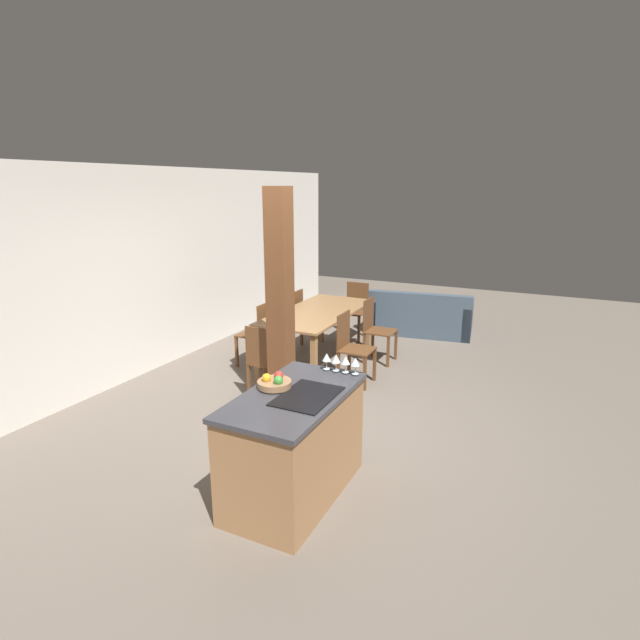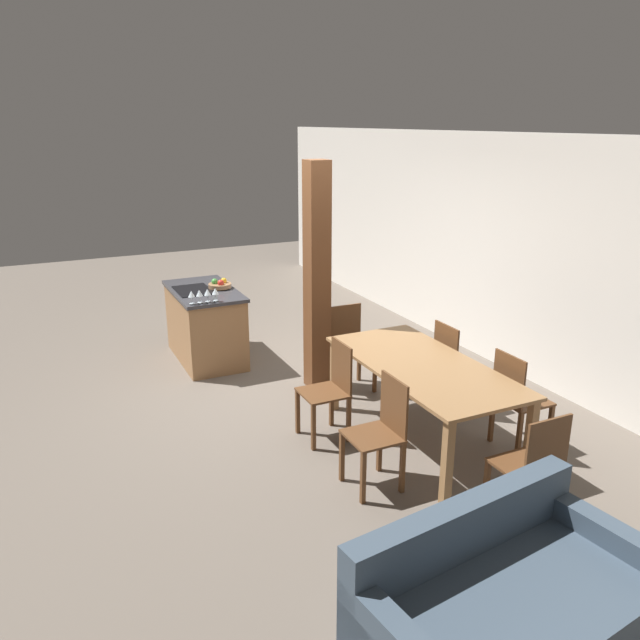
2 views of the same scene
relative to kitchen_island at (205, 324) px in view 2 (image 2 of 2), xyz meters
The scene contains 17 objects.
ground_plane 1.42m from the kitchen_island, 20.46° to the left, with size 16.00×16.00×0.00m, color #665B51.
wall_back 3.53m from the kitchen_island, 68.33° to the left, with size 11.20×0.08×2.70m.
kitchen_island is the anchor object (origin of this frame).
fruit_bowl 0.53m from the kitchen_island, 78.63° to the left, with size 0.27×0.27×0.11m.
wine_glass_near 0.85m from the kitchen_island, 26.20° to the right, with size 0.07×0.07×0.15m.
wine_glass_middle 0.83m from the kitchen_island, 18.61° to the right, with size 0.07×0.07×0.15m.
wine_glass_far 0.81m from the kitchen_island, 10.28° to the right, with size 0.07×0.07×0.15m.
wine_glass_end 0.80m from the kitchen_island, ahead, with size 0.07×0.07×0.15m.
dining_table 3.13m from the kitchen_island, 22.56° to the left, with size 2.01×0.94×0.77m.
dining_chair_near_left 2.48m from the kitchen_island, 11.64° to the left, with size 0.40×0.40×0.91m.
dining_chair_near_right 3.38m from the kitchen_island, ahead, with size 0.40×0.40×0.91m.
dining_chair_far_left 3.08m from the kitchen_island, 37.95° to the left, with size 0.40×0.40×0.91m.
dining_chair_far_right 3.84m from the kitchen_island, 29.61° to the left, with size 0.40×0.40×0.91m.
dining_chair_head_end 1.92m from the kitchen_island, 38.53° to the left, with size 0.40×0.40×0.91m.
dining_chair_foot_end 4.43m from the kitchen_island, 15.70° to the left, with size 0.40×0.40×0.91m.
couch 5.08m from the kitchen_island, ahead, with size 1.14×1.79×0.75m.
timber_post 1.78m from the kitchen_island, 33.68° to the left, with size 0.23×0.23×2.45m.
Camera 2 is at (5.87, -2.30, 2.83)m, focal length 35.00 mm.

